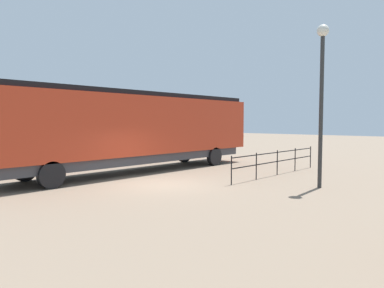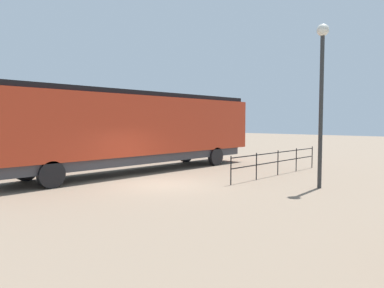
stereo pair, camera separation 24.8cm
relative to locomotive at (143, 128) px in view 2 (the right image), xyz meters
name	(u,v)px [view 2 (the right image)]	position (x,y,z in m)	size (l,w,h in m)	color
ground_plane	(161,185)	(3.89, -2.19, -2.35)	(120.00, 120.00, 0.00)	#84705B
locomotive	(143,128)	(0.00, 0.00, 0.00)	(2.87, 16.14, 4.20)	red
lamp_post	(322,79)	(9.09, 1.68, 2.00)	(0.47, 0.47, 6.50)	#2D2D2D
platform_fence	(278,159)	(6.10, 3.62, -1.55)	(0.05, 7.77, 1.24)	black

